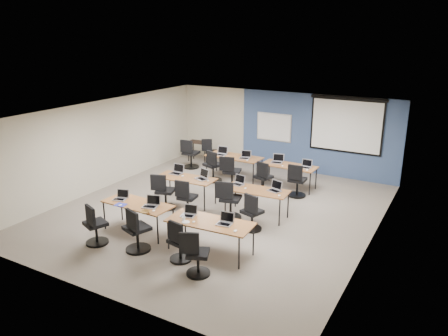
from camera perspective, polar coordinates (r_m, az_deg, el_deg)
The scene contains 58 objects.
floor at distance 11.90m, azimuth -0.83°, elevation -5.57°, with size 8.00×9.00×0.02m, color #6B6354.
ceiling at distance 11.13m, azimuth -0.89°, elevation 7.34°, with size 8.00×9.00×0.02m, color white.
wall_back at distance 15.37m, azimuth 7.67°, elevation 4.87°, with size 8.00×0.04×2.70m, color beige.
wall_front at distance 8.13m, azimuth -17.21°, elevation -7.33°, with size 8.00×0.04×2.70m, color beige.
wall_left at distance 13.83m, azimuth -15.34°, elevation 2.99°, with size 0.04×9.00×2.70m, color beige.
wall_right at distance 10.13m, azimuth 19.10°, elevation -2.57°, with size 0.04×9.00×2.70m, color beige.
blue_accent_panel at distance 14.94m, azimuth 12.08°, elevation 4.27°, with size 5.50×0.04×2.70m, color #3D5977.
whiteboard at distance 15.39m, azimuth 6.54°, elevation 5.31°, with size 1.28×0.03×0.98m.
projector_screen at distance 14.52m, azimuth 15.71°, elevation 5.80°, with size 2.40×0.10×1.82m.
training_table_front_left at distance 10.66m, azimuth -11.21°, elevation -4.76°, with size 1.75×0.73×0.73m.
training_table_front_right at distance 9.49m, azimuth -1.84°, elevation -7.24°, with size 1.89×0.79×0.73m.
training_table_mid_left at distance 12.30m, azimuth -4.99°, elevation -1.47°, with size 1.69×0.70×0.73m.
training_table_mid_right at distance 11.35m, azimuth 4.27°, elevation -3.08°, with size 1.66×0.69×0.73m.
training_table_back_left at distance 14.35m, azimuth 1.31°, elevation 1.38°, with size 1.85×0.77×0.73m.
training_table_back_right at distance 13.52m, azimuth 8.51°, elevation 0.16°, with size 1.68×0.70×0.73m.
laptop_0 at distance 10.95m, azimuth -13.34°, elevation -3.71°, with size 0.30×0.26×0.23m.
mouse_0 at distance 10.58m, azimuth -13.40°, elevation -4.75°, with size 0.06×0.09×0.03m, color white.
task_chair_0 at distance 10.35m, azimuth -16.51°, elevation -7.51°, with size 0.54×0.51×0.99m.
laptop_1 at distance 10.37m, azimuth -9.49°, elevation -4.65°, with size 0.34×0.29×0.26m.
mouse_1 at distance 10.11m, azimuth -9.17°, elevation -5.52°, with size 0.06×0.10×0.03m, color white.
task_chair_1 at distance 9.82m, azimuth -11.38°, elevation -8.38°, with size 0.58×0.56×1.03m.
laptop_2 at distance 9.77m, azimuth -4.60°, elevation -5.89°, with size 0.31×0.26×0.24m.
mouse_2 at distance 9.46m, azimuth -3.98°, elevation -7.02°, with size 0.06×0.09×0.03m, color white.
task_chair_2 at distance 9.30m, azimuth -5.88°, elevation -9.90°, with size 0.47×0.47×0.95m.
laptop_3 at distance 9.34m, azimuth 0.16°, elevation -6.96°, with size 0.32×0.27×0.24m.
mouse_3 at distance 9.02m, azimuth 1.48°, elevation -8.22°, with size 0.07×0.11×0.04m, color white.
task_chair_3 at distance 8.78m, azimuth -3.71°, elevation -11.55°, with size 0.52×0.48×0.97m.
laptop_4 at distance 12.64m, azimuth -6.17°, elevation -0.43°, with size 0.35×0.30×0.27m.
mouse_4 at distance 12.38m, azimuth -5.43°, elevation -1.05°, with size 0.06×0.10×0.04m, color white.
task_chair_4 at distance 11.98m, azimuth -7.86°, elevation -3.42°, with size 0.55×0.53×1.01m.
laptop_5 at distance 12.13m, azimuth -2.84°, elevation -1.11°, with size 0.35×0.30×0.27m.
mouse_5 at distance 11.94m, azimuth -2.08°, elevation -1.68°, with size 0.06×0.10×0.04m, color white.
task_chair_5 at distance 11.54m, azimuth -4.96°, elevation -4.23°, with size 0.50×0.50×0.98m.
laptop_6 at distance 11.69m, azimuth 1.90°, elevation -1.85°, with size 0.32×0.27×0.25m.
mouse_6 at distance 11.39m, azimuth 2.82°, elevation -2.66°, with size 0.06×0.10×0.03m, color white.
task_chair_6 at distance 11.25m, azimuth 0.67°, elevation -4.57°, with size 0.57×0.57×1.04m.
laptop_7 at distance 11.30m, azimuth 6.71°, elevation -2.66°, with size 0.33×0.28×0.25m.
mouse_7 at distance 10.96m, azimuth 7.22°, elevation -3.60°, with size 0.06×0.10×0.04m, color white.
task_chair_7 at distance 10.62m, azimuth 3.64°, elevation -6.18°, with size 0.50×0.49×0.98m.
laptop_8 at distance 14.49m, azimuth -0.36°, elevation 2.00°, with size 0.36×0.31×0.27m.
mouse_8 at distance 14.24m, azimuth -0.04°, elevation 1.50°, with size 0.06×0.09×0.03m, color white.
task_chair_8 at distance 14.04m, azimuth -1.47°, elevation -0.06°, with size 0.59×0.57×1.04m.
laptop_9 at distance 14.09m, azimuth 2.76°, elevation 1.51°, with size 0.32×0.27×0.25m.
mouse_9 at distance 13.87m, azimuth 3.07°, elevation 1.04°, with size 0.07×0.11×0.04m, color white.
task_chair_9 at distance 13.40m, azimuth 0.89°, elevation -0.90°, with size 0.58×0.57×1.04m.
laptop_10 at distance 13.72m, azimuth 6.97°, elevation 0.98°, with size 0.35×0.30×0.26m.
mouse_10 at distance 13.38m, azimuth 7.64°, elevation 0.29°, with size 0.06×0.09×0.03m, color white.
task_chair_10 at distance 13.07m, azimuth 5.11°, elevation -1.57°, with size 0.52×0.52×1.00m.
laptop_11 at distance 13.34m, azimuth 10.66°, elevation 0.30°, with size 0.32×0.27×0.24m.
mouse_11 at distance 13.09m, azimuth 10.80°, elevation -0.25°, with size 0.06×0.10×0.04m, color white.
task_chair_11 at distance 12.91m, azimuth 9.46°, elevation -1.96°, with size 0.53×0.53×1.01m.
blue_mousepad at distance 10.62m, azimuth -13.34°, elevation -4.69°, with size 0.26×0.22×0.01m, color #242A96.
snack_bowl at distance 10.03m, azimuth -10.27°, elevation -5.71°, with size 0.21×0.21×0.05m, color brown.
snack_plate at distance 9.47m, azimuth -5.02°, elevation -7.05°, with size 0.17×0.17×0.01m, color white.
coffee_cup at distance 9.51m, azimuth -5.30°, elevation -6.66°, with size 0.08×0.08×0.07m, color silver.
utility_table at distance 16.21m, azimuth -3.30°, elevation 3.08°, with size 0.83×0.46×0.75m.
spare_chair_a at distance 15.91m, azimuth -1.81°, elevation 1.88°, with size 0.51×0.47×0.95m.
spare_chair_b at distance 15.47m, azimuth -4.46°, elevation 1.56°, with size 0.57×0.57×1.04m.
Camera 1 is at (5.54, -9.45, 4.64)m, focal length 35.00 mm.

